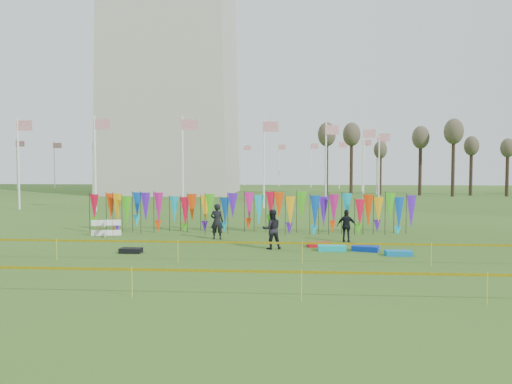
# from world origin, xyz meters

# --- Properties ---
(ground) EXTENTS (160.00, 160.00, 0.00)m
(ground) POSITION_xyz_m (0.00, 0.00, 0.00)
(ground) COLOR #284A14
(ground) RESTS_ON ground
(flagpole_ring) EXTENTS (57.40, 56.16, 8.00)m
(flagpole_ring) POSITION_xyz_m (-14.00, 48.00, 4.00)
(flagpole_ring) COLOR white
(flagpole_ring) RESTS_ON ground
(banner_row) EXTENTS (18.64, 0.64, 2.19)m
(banner_row) POSITION_xyz_m (0.28, 7.12, 1.30)
(banner_row) COLOR black
(banner_row) RESTS_ON ground
(caution_tape_near) EXTENTS (26.00, 0.02, 0.90)m
(caution_tape_near) POSITION_xyz_m (-0.22, -1.63, 0.78)
(caution_tape_near) COLOR yellow
(caution_tape_near) RESTS_ON ground
(caution_tape_far) EXTENTS (26.00, 0.02, 0.90)m
(caution_tape_far) POSITION_xyz_m (-0.22, -6.91, 0.78)
(caution_tape_far) COLOR yellow
(caution_tape_far) RESTS_ON ground
(box_kite) EXTENTS (0.80, 0.80, 0.89)m
(box_kite) POSITION_xyz_m (-7.53, 5.43, 0.44)
(box_kite) COLOR red
(box_kite) RESTS_ON ground
(person_left) EXTENTS (0.68, 0.51, 1.85)m
(person_left) POSITION_xyz_m (-1.34, 4.66, 0.93)
(person_left) COLOR black
(person_left) RESTS_ON ground
(person_mid) EXTENTS (0.99, 0.73, 1.82)m
(person_mid) POSITION_xyz_m (1.62, 1.83, 0.91)
(person_mid) COLOR black
(person_mid) RESTS_ON ground
(person_right) EXTENTS (1.03, 0.68, 1.63)m
(person_right) POSITION_xyz_m (5.26, 4.12, 0.81)
(person_right) COLOR black
(person_right) RESTS_ON ground
(kite_bag_turquoise) EXTENTS (1.24, 0.63, 0.25)m
(kite_bag_turquoise) POSITION_xyz_m (4.33, 1.55, 0.12)
(kite_bag_turquoise) COLOR #0CB6C1
(kite_bag_turquoise) RESTS_ON ground
(kite_bag_blue) EXTENTS (1.26, 0.90, 0.24)m
(kite_bag_blue) POSITION_xyz_m (5.81, 1.55, 0.12)
(kite_bag_blue) COLOR #092DA0
(kite_bag_blue) RESTS_ON ground
(kite_bag_red) EXTENTS (1.20, 0.74, 0.20)m
(kite_bag_red) POSITION_xyz_m (3.83, 2.63, 0.10)
(kite_bag_red) COLOR red
(kite_bag_red) RESTS_ON ground
(kite_bag_black) EXTENTS (0.95, 0.56, 0.22)m
(kite_bag_black) POSITION_xyz_m (-4.48, 0.33, 0.11)
(kite_bag_black) COLOR black
(kite_bag_black) RESTS_ON ground
(kite_bag_teal) EXTENTS (1.12, 0.57, 0.21)m
(kite_bag_teal) POSITION_xyz_m (7.06, 0.52, 0.11)
(kite_bag_teal) COLOR #0D73BC
(kite_bag_teal) RESTS_ON ground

